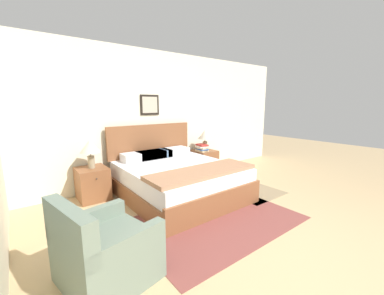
% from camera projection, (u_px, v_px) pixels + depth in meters
% --- Properties ---
extents(ground_plane, '(16.00, 16.00, 0.00)m').
position_uv_depth(ground_plane, '(306.00, 256.00, 2.46)').
color(ground_plane, tan).
extents(wall_back, '(7.34, 0.09, 2.60)m').
position_uv_depth(wall_back, '(153.00, 117.00, 4.77)').
color(wall_back, beige).
rests_on(wall_back, ground_plane).
extents(area_rug_main, '(2.21, 1.54, 0.01)m').
position_uv_depth(area_rug_main, '(215.00, 220.00, 3.22)').
color(area_rug_main, brown).
rests_on(area_rug_main, ground_plane).
extents(area_rug_bedside, '(0.90, 1.46, 0.01)m').
position_uv_depth(area_rug_bedside, '(240.00, 187.00, 4.49)').
color(area_rug_bedside, '#897556').
rests_on(area_rug_bedside, ground_plane).
extents(bed, '(1.76, 2.01, 1.17)m').
position_uv_depth(bed, '(177.00, 178.00, 4.05)').
color(bed, brown).
rests_on(bed, ground_plane).
extents(armchair, '(0.86, 0.87, 0.80)m').
position_uv_depth(armchair, '(104.00, 252.00, 2.07)').
color(armchair, slate).
rests_on(armchair, ground_plane).
extents(nightstand_near_window, '(0.47, 0.53, 0.53)m').
position_uv_depth(nightstand_near_window, '(93.00, 183.00, 3.90)').
color(nightstand_near_window, brown).
rests_on(nightstand_near_window, ground_plane).
extents(nightstand_by_door, '(0.47, 0.53, 0.53)m').
position_uv_depth(nightstand_by_door, '(204.00, 162.00, 5.35)').
color(nightstand_by_door, brown).
rests_on(nightstand_by_door, ground_plane).
extents(table_lamp_near_window, '(0.32, 0.32, 0.46)m').
position_uv_depth(table_lamp_near_window, '(90.00, 148.00, 3.79)').
color(table_lamp_near_window, gray).
rests_on(table_lamp_near_window, nightstand_near_window).
extents(table_lamp_by_door, '(0.32, 0.32, 0.46)m').
position_uv_depth(table_lamp_by_door, '(205.00, 136.00, 5.25)').
color(table_lamp_by_door, gray).
rests_on(table_lamp_by_door, nightstand_by_door).
extents(book_thick_bottom, '(0.22, 0.26, 0.04)m').
position_uv_depth(book_thick_bottom, '(202.00, 150.00, 5.19)').
color(book_thick_bottom, beige).
rests_on(book_thick_bottom, nightstand_by_door).
extents(book_hardcover_middle, '(0.23, 0.30, 0.02)m').
position_uv_depth(book_hardcover_middle, '(202.00, 149.00, 5.19)').
color(book_hardcover_middle, '#335693').
rests_on(book_hardcover_middle, book_thick_bottom).
extents(book_novel_upper, '(0.19, 0.26, 0.03)m').
position_uv_depth(book_novel_upper, '(202.00, 148.00, 5.18)').
color(book_novel_upper, beige).
rests_on(book_novel_upper, book_hardcover_middle).
extents(book_slim_near_top, '(0.26, 0.29, 0.03)m').
position_uv_depth(book_slim_near_top, '(202.00, 146.00, 5.18)').
color(book_slim_near_top, silver).
rests_on(book_slim_near_top, book_novel_upper).
extents(book_paperback_top, '(0.22, 0.29, 0.03)m').
position_uv_depth(book_paperback_top, '(202.00, 145.00, 5.17)').
color(book_paperback_top, '#B7332D').
rests_on(book_paperback_top, book_slim_near_top).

